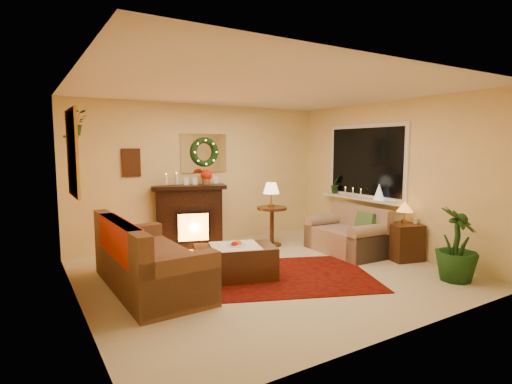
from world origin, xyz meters
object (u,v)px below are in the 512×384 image
coffee_table (235,264)px  end_table_square (403,243)px  sofa (150,255)px  fireplace (189,217)px  side_table_round (272,228)px  loveseat (346,229)px

coffee_table → end_table_square: bearing=5.6°
sofa → fireplace: size_ratio=1.84×
sofa → fireplace: 2.12m
fireplace → end_table_square: (2.66, -2.56, -0.28)m
side_table_round → sofa: bearing=-157.9°
loveseat → side_table_round: loveseat is taller
coffee_table → side_table_round: bearing=58.8°
sofa → fireplace: (1.22, 1.73, 0.12)m
sofa → coffee_table: 1.15m
fireplace → end_table_square: 3.70m
side_table_round → coffee_table: 1.97m
loveseat → end_table_square: bearing=-55.4°
side_table_round → fireplace: bearing=153.0°
fireplace → end_table_square: fireplace is taller
loveseat → coffee_table: 2.31m
sofa → loveseat: bearing=-2.5°
sofa → side_table_round: (2.57, 1.04, -0.10)m
sofa → coffee_table: bearing=-15.4°
sofa → end_table_square: (3.88, -0.83, -0.16)m
loveseat → coffee_table: size_ratio=1.25×
fireplace → coffee_table: 2.03m
sofa → coffee_table: sofa is taller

